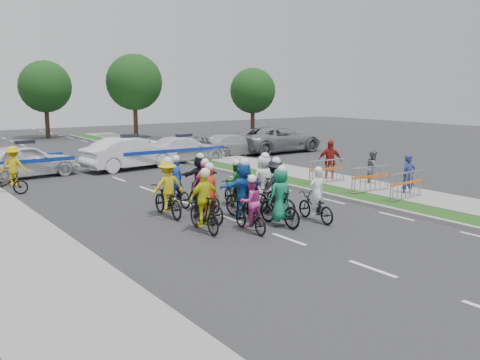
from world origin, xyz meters
TOP-DOWN VIEW (x-y plane):
  - ground at (0.00, 0.00)m, footprint 90.00×90.00m
  - curb_right at (5.10, 5.00)m, footprint 0.20×60.00m
  - grass_strip at (5.80, 5.00)m, footprint 1.20×60.00m
  - sidewalk_right at (7.60, 5.00)m, footprint 2.40×60.00m
  - rider_0 at (2.01, 1.08)m, footprint 0.76×1.77m
  - rider_1 at (0.72, 1.28)m, footprint 0.81×1.81m
  - rider_2 at (-0.40, 1.26)m, footprint 0.76×1.72m
  - rider_3 at (-1.50, 2.02)m, footprint 0.98×1.84m
  - rider_4 at (1.43, 2.42)m, footprint 1.15×1.98m
  - rider_5 at (0.28, 2.58)m, footprint 1.58×1.89m
  - rider_6 at (-0.72, 3.05)m, footprint 0.75×1.87m
  - rider_7 at (1.76, 3.44)m, footprint 0.88×1.93m
  - rider_8 at (1.13, 4.28)m, footprint 0.84×1.73m
  - rider_9 at (-0.16, 4.23)m, footprint 0.95×1.78m
  - rider_10 at (-1.50, 4.31)m, footprint 1.12×1.97m
  - rider_11 at (0.49, 5.62)m, footprint 1.51×1.80m
  - rider_12 at (-0.55, 5.55)m, footprint 0.78×1.84m
  - police_car_0 at (-3.33, 14.96)m, footprint 4.83×2.37m
  - police_car_1 at (1.73, 14.59)m, footprint 5.13×2.41m
  - police_car_2 at (5.33, 15.38)m, footprint 4.90×2.00m
  - civilian_sedan at (9.05, 15.89)m, footprint 4.79×2.20m
  - civilian_suv at (12.53, 15.81)m, footprint 6.11×2.92m
  - spectator_0 at (7.61, 1.89)m, footprint 0.67×0.53m
  - spectator_1 at (8.27, 4.21)m, footprint 0.94×0.91m
  - spectator_2 at (7.46, 6.01)m, footprint 1.17×0.93m
  - marshal_hiviz at (-4.31, 12.89)m, footprint 1.28×1.10m
  - barrier_0 at (6.70, 1.27)m, footprint 2.03×0.63m
  - barrier_1 at (6.70, 2.97)m, footprint 2.04×0.67m
  - barrier_2 at (6.70, 5.37)m, footprint 2.03×0.65m
  - cone_0 at (4.75, 7.51)m, footprint 0.40×0.40m
  - cone_1 at (6.83, 11.55)m, footprint 0.40×0.40m
  - parked_bike at (-5.03, 11.17)m, footprint 1.78×1.16m
  - tree_1 at (9.00, 30.00)m, footprint 4.55×4.55m
  - tree_2 at (18.00, 26.00)m, footprint 3.85×3.85m
  - tree_4 at (3.00, 34.00)m, footprint 4.20×4.20m

SIDE VIEW (x-z plane):
  - ground at x=0.00m, z-range 0.00..0.00m
  - grass_strip at x=5.80m, z-range 0.00..0.11m
  - curb_right at x=5.10m, z-range 0.00..0.12m
  - sidewalk_right at x=7.60m, z-range 0.00..0.13m
  - cone_0 at x=4.75m, z-range -0.01..0.69m
  - cone_1 at x=6.83m, z-range -0.01..0.69m
  - parked_bike at x=-5.03m, z-range 0.00..0.88m
  - barrier_0 at x=6.70m, z-range 0.00..1.12m
  - barrier_1 at x=6.70m, z-range 0.00..1.12m
  - barrier_2 at x=6.70m, z-range 0.00..1.12m
  - rider_0 at x=2.01m, z-range -0.29..1.46m
  - rider_12 at x=-0.55m, z-range -0.31..1.52m
  - rider_6 at x=-0.72m, z-range -0.32..1.56m
  - rider_8 at x=1.13m, z-range -0.21..1.48m
  - rider_2 at x=-0.40m, z-range -0.21..1.49m
  - civilian_sedan at x=9.05m, z-range 0.00..1.36m
  - rider_9 at x=-0.16m, z-range -0.21..1.62m
  - police_car_2 at x=5.33m, z-range 0.00..1.42m
  - rider_3 at x=-1.50m, z-range -0.22..1.68m
  - rider_1 at x=0.72m, z-range -0.21..1.68m
  - rider_4 at x=1.43m, z-range -0.22..1.73m
  - spectator_1 at x=8.27m, z-range 0.00..1.52m
  - rider_10 at x=-1.50m, z-range -0.23..1.75m
  - rider_7 at x=1.76m, z-range -0.22..1.76m
  - rider_11 at x=0.49m, z-range -0.14..1.68m
  - police_car_0 at x=-3.33m, z-range 0.00..1.58m
  - spectator_0 at x=7.61m, z-range 0.00..1.62m
  - police_car_1 at x=1.73m, z-range 0.00..1.62m
  - rider_5 at x=0.28m, z-range -0.16..1.82m
  - civilian_suv at x=12.53m, z-range 0.00..1.68m
  - marshal_hiviz at x=-4.31m, z-range 0.00..1.72m
  - spectator_2 at x=7.46m, z-range 0.00..1.86m
  - tree_2 at x=18.00m, z-range 0.95..6.72m
  - tree_4 at x=3.00m, z-range 1.04..7.34m
  - tree_1 at x=9.00m, z-range 1.12..7.95m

